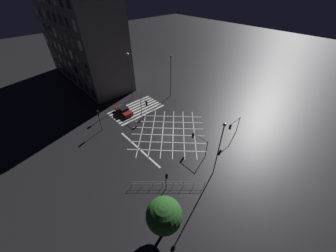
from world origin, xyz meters
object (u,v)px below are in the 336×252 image
Objects in this scene: traffic_light_nw_main at (234,125)px; traffic_light_ne_main at (166,178)px; waiting_car at (124,111)px; traffic_light_median_south at (144,104)px; street_lamp_west at (171,70)px; street_tree_near at (164,215)px; street_lamp_far at (129,65)px; traffic_light_median_north at (198,140)px; traffic_light_se_main at (99,117)px; street_lamp_east at (220,144)px.

traffic_light_ne_main is (15.47, -0.01, -0.23)m from traffic_light_nw_main.
traffic_light_median_south is at bearing 37.03° from waiting_car.
street_lamp_west is (-9.34, -2.30, 3.69)m from traffic_light_median_south.
street_tree_near is at bearing -21.96° from waiting_car.
street_lamp_far is 30.74m from street_tree_near.
traffic_light_nw_main reaches higher than traffic_light_median_north.
waiting_car is at bearing -142.97° from traffic_light_median_south.
traffic_light_median_south is (-8.24, -15.62, 0.50)m from traffic_light_ne_main.
traffic_light_se_main reaches higher than traffic_light_ne_main.
waiting_car is at bearing -111.96° from street_tree_near.
traffic_light_nw_main reaches higher than traffic_light_ne_main.
street_tree_near is at bearing -99.16° from traffic_light_se_main.
traffic_light_median_south is 22.94m from street_tree_near.
traffic_light_nw_main is 18.49m from street_lamp_west.
traffic_light_ne_main is at bearing 45.54° from street_lamp_west.
street_lamp_east is 2.14× the size of waiting_car.
traffic_light_ne_main is 0.31× the size of street_lamp_far.
street_lamp_east is at bearing 159.46° from traffic_light_median_north.
traffic_light_median_south is at bearing -65.19° from traffic_light_nw_main.
traffic_light_ne_main is 0.34× the size of street_lamp_west.
street_lamp_east reaches higher than traffic_light_se_main.
traffic_light_nw_main is 7.32m from traffic_light_median_north.
street_lamp_west is at bearing 103.82° from traffic_light_median_south.
traffic_light_median_north reaches higher than waiting_car.
street_lamp_far is (-3.69, -25.78, 1.92)m from street_lamp_east.
traffic_light_median_north is at bearing 12.26° from traffic_light_ne_main.
traffic_light_nw_main is 0.37× the size of street_lamp_east.
traffic_light_nw_main is 0.89× the size of traffic_light_median_south.
traffic_light_median_south is 9.24m from street_lamp_far.
street_lamp_east is 0.89× the size of street_lamp_far.
traffic_light_ne_main is at bearing 65.77° from street_lamp_far.
street_lamp_west is 8.96m from street_lamp_far.
traffic_light_nw_main is 0.62× the size of street_tree_near.
traffic_light_nw_main is 0.33× the size of street_lamp_far.
street_lamp_west is 13.52m from waiting_car.
street_tree_near reaches higher than traffic_light_se_main.
traffic_light_nw_main is at bearing -0.05° from traffic_light_ne_main.
traffic_light_ne_main is 17.67m from traffic_light_median_south.
traffic_light_median_south is 0.90× the size of waiting_car.
street_tree_near reaches higher than traffic_light_nw_main.
traffic_light_se_main reaches higher than waiting_car.
street_lamp_east is 0.95× the size of street_lamp_west.
traffic_light_se_main is 1.30× the size of traffic_light_median_north.
street_lamp_west is (-18.00, -0.60, 3.53)m from traffic_light_se_main.
street_lamp_west is at bearing -96.73° from traffic_light_nw_main.
traffic_light_se_main reaches higher than traffic_light_median_north.
traffic_light_median_north is at bearing 9.43° from waiting_car.
traffic_light_median_north is 0.33× the size of street_lamp_west.
traffic_light_ne_main is 0.76× the size of waiting_car.
waiting_car is (2.90, -17.44, -1.75)m from traffic_light_median_north.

